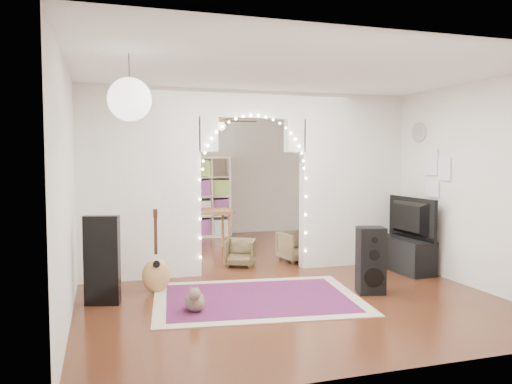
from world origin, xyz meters
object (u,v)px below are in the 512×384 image
object	(u,v)px
acoustic_guitar	(156,262)
floor_speaker	(371,260)
media_console	(405,255)
bookcase	(191,197)
dining_chair_right	(297,246)
dining_chair_left	(240,253)
dining_table	(198,214)

from	to	relation	value
acoustic_guitar	floor_speaker	bearing A→B (deg)	-10.47
media_console	bookcase	world-z (taller)	bookcase
acoustic_guitar	bookcase	world-z (taller)	bookcase
acoustic_guitar	dining_chair_right	world-z (taller)	acoustic_guitar
media_console	dining_chair_left	xyz separation A→B (m)	(-2.29, 1.08, -0.04)
media_console	bookcase	xyz separation A→B (m)	(-2.52, 4.21, 0.62)
floor_speaker	dining_chair_left	size ratio (longest dim) A/B	1.79
floor_speaker	media_console	size ratio (longest dim) A/B	0.84
floor_speaker	dining_table	distance (m)	3.83
acoustic_guitar	dining_chair_left	xyz separation A→B (m)	(1.44, 1.19, -0.18)
bookcase	dining_chair_right	distance (m)	3.34
media_console	bookcase	bearing A→B (deg)	118.63
bookcase	dining_chair_left	distance (m)	3.20
media_console	dining_chair_left	size ratio (longest dim) A/B	2.13
dining_chair_right	dining_table	bearing A→B (deg)	124.69
floor_speaker	dining_chair_left	xyz separation A→B (m)	(-1.15, 2.02, -0.21)
bookcase	media_console	bearing A→B (deg)	-46.14
dining_chair_right	floor_speaker	bearing A→B (deg)	-96.51
dining_table	dining_chair_left	world-z (taller)	dining_table
floor_speaker	dining_table	size ratio (longest dim) A/B	0.68
floor_speaker	dining_chair_right	size ratio (longest dim) A/B	1.55
acoustic_guitar	dining_chair_right	bearing A→B (deg)	34.80
acoustic_guitar	dining_chair_left	size ratio (longest dim) A/B	1.92
dining_chair_left	dining_chair_right	xyz separation A→B (m)	(1.01, 0.08, 0.03)
dining_table	bookcase	bearing A→B (deg)	86.78
floor_speaker	dining_chair_left	bearing A→B (deg)	133.25
acoustic_guitar	media_console	distance (m)	3.73
acoustic_guitar	media_console	size ratio (longest dim) A/B	0.91
acoustic_guitar	floor_speaker	distance (m)	2.72
floor_speaker	dining_chair_right	bearing A→B (deg)	107.52
dining_chair_left	media_console	bearing A→B (deg)	-1.00
dining_table	dining_chair_left	distance (m)	1.60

